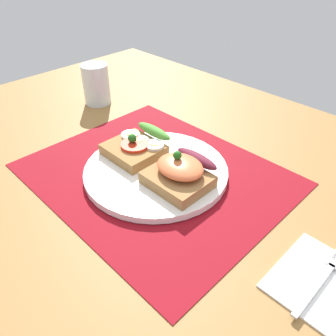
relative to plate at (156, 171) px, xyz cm
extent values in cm
cube|color=olive|center=(0.00, 0.00, -2.50)|extent=(120.00, 90.00, 3.20)
cube|color=maroon|center=(0.00, 0.00, -0.75)|extent=(43.23, 35.56, 0.30)
cylinder|color=white|center=(0.00, 0.00, 0.00)|extent=(25.15, 25.15, 1.19)
cube|color=olive|center=(-5.90, 0.28, 1.59)|extent=(9.61, 8.80, 1.99)
cylinder|color=red|center=(-5.48, -0.38, 2.89)|extent=(5.11, 5.11, 0.60)
ellipsoid|color=#468B2E|center=(-5.90, 5.08, 3.49)|extent=(8.45, 2.20, 1.80)
sphere|color=#1E5919|center=(-6.11, 0.28, 3.99)|extent=(1.60, 1.60, 1.60)
cylinder|color=white|center=(-8.78, 1.73, 2.84)|extent=(3.52, 3.52, 0.50)
cylinder|color=yellow|center=(-8.78, 1.73, 3.17)|extent=(1.59, 1.59, 0.16)
cylinder|color=white|center=(-5.90, 1.50, 2.84)|extent=(3.52, 3.52, 0.50)
cylinder|color=yellow|center=(-5.90, 1.50, 3.17)|extent=(1.59, 1.59, 0.16)
cylinder|color=white|center=(-3.01, 2.51, 2.84)|extent=(3.52, 3.52, 0.50)
cylinder|color=yellow|center=(-3.01, 2.51, 3.17)|extent=(1.59, 1.59, 0.16)
cube|color=olive|center=(5.90, -0.69, 1.62)|extent=(9.90, 8.27, 2.05)
ellipsoid|color=#E76D3F|center=(5.75, -0.11, 3.80)|extent=(8.12, 6.61, 2.32)
ellipsoid|color=maroon|center=(5.90, 3.85, 3.55)|extent=(8.41, 2.20, 1.80)
sphere|color=#1E5919|center=(5.10, -0.09, 5.66)|extent=(1.40, 1.40, 1.40)
cube|color=white|center=(30.97, -0.79, -0.60)|extent=(11.28, 12.22, 0.60)
cube|color=#B7B7BC|center=(30.63, -2.78, -0.14)|extent=(0.80, 9.99, 0.32)
cube|color=#B7B7BC|center=(30.63, 2.41, -0.14)|extent=(1.50, 1.20, 0.32)
cube|color=#B7B7BC|center=(29.98, 4.41, -0.14)|extent=(0.32, 2.80, 0.32)
cylinder|color=silver|center=(-31.69, 10.15, 3.86)|extent=(6.32, 6.32, 9.50)
camera|label=1|loc=(35.47, -32.27, 35.44)|focal=36.25mm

